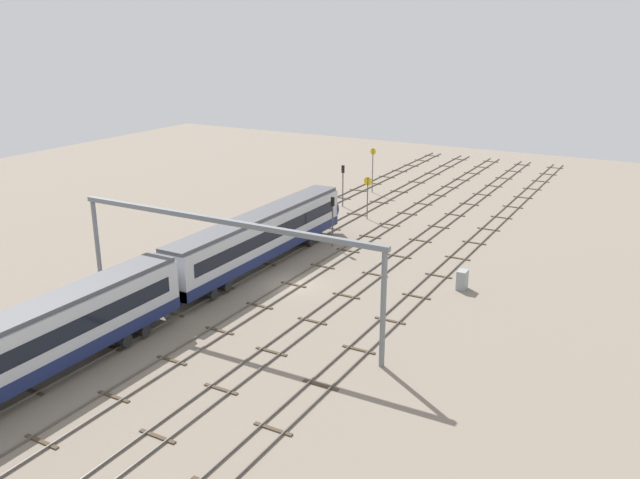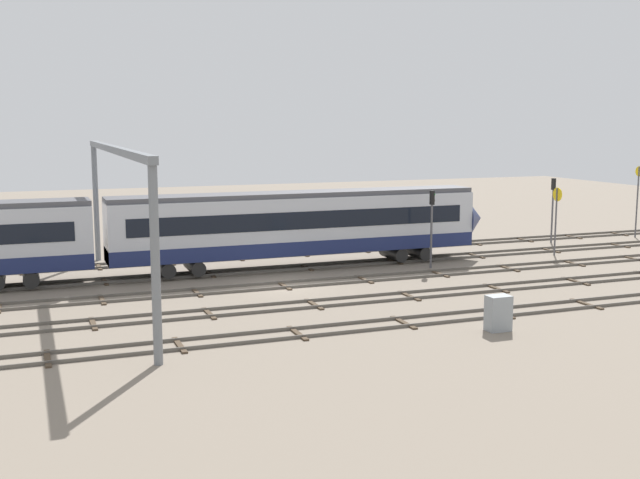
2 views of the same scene
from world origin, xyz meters
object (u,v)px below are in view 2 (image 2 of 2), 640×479
object	(u,v)px
speed_sign_mid_trackside	(638,193)
signal_light_trackside_departure	(553,201)
signal_light_trackside_approach	(432,218)
overhead_gantry	(116,178)
relay_cabinet	(498,313)
speed_sign_near_foreground	(556,211)

from	to	relation	value
speed_sign_mid_trackside	signal_light_trackside_departure	xyz separation A→B (m)	(-8.22, 0.09, -0.37)
signal_light_trackside_approach	signal_light_trackside_departure	world-z (taller)	signal_light_trackside_departure
signal_light_trackside_departure	speed_sign_mid_trackside	bearing A→B (deg)	-0.65
overhead_gantry	relay_cabinet	bearing A→B (deg)	-40.21
signal_light_trackside_departure	signal_light_trackside_approach	bearing A→B (deg)	-156.48
speed_sign_mid_trackside	relay_cabinet	size ratio (longest dim) A/B	3.58
signal_light_trackside_departure	relay_cabinet	size ratio (longest dim) A/B	3.11
overhead_gantry	signal_light_trackside_departure	xyz separation A→B (m)	(33.85, 7.85, -3.21)
signal_light_trackside_departure	relay_cabinet	bearing A→B (deg)	-131.98
speed_sign_near_foreground	relay_cabinet	bearing A→B (deg)	-133.86
speed_sign_near_foreground	relay_cabinet	world-z (taller)	speed_sign_near_foreground
speed_sign_near_foreground	speed_sign_mid_trackside	xyz separation A→B (m)	(11.62, 4.77, 0.45)
signal_light_trackside_approach	signal_light_trackside_departure	bearing A→B (deg)	23.52
relay_cabinet	speed_sign_mid_trackside	bearing A→B (deg)	37.52
relay_cabinet	signal_light_trackside_approach	bearing A→B (deg)	72.46
overhead_gantry	signal_light_trackside_departure	size ratio (longest dim) A/B	5.04
relay_cabinet	speed_sign_near_foreground	bearing A→B (deg)	46.14
signal_light_trackside_departure	speed_sign_near_foreground	bearing A→B (deg)	-125.01
overhead_gantry	speed_sign_near_foreground	distance (m)	30.76
overhead_gantry	relay_cabinet	xyz separation A→B (m)	(15.21, -12.86, -5.66)
speed_sign_mid_trackside	relay_cabinet	distance (m)	33.97
overhead_gantry	relay_cabinet	size ratio (longest dim) A/B	15.67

